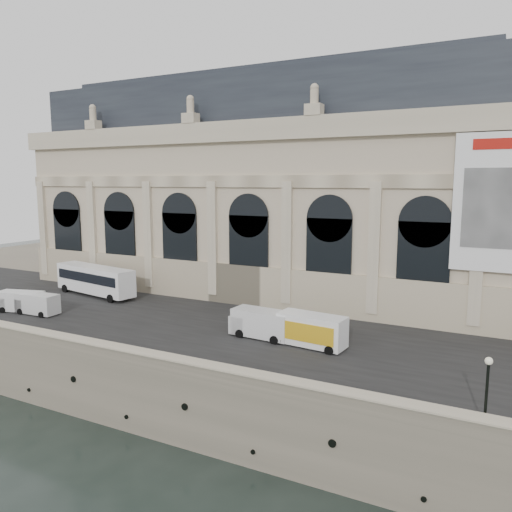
{
  "coord_description": "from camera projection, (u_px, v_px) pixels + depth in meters",
  "views": [
    {
      "loc": [
        23.7,
        -30.1,
        20.98
      ],
      "look_at": [
        -3.08,
        22.0,
        12.21
      ],
      "focal_mm": 35.0,
      "sensor_mm": 36.0,
      "label": 1
    }
  ],
  "objects": [
    {
      "name": "parapet",
      "position": [
        168.0,
        363.0,
        39.84
      ],
      "size": [
        160.0,
        1.4,
        1.21
      ],
      "color": "gray",
      "rests_on": "quay"
    },
    {
      "name": "museum",
      "position": [
        267.0,
        191.0,
        67.22
      ],
      "size": [
        69.0,
        18.7,
        29.1
      ],
      "color": "beige",
      "rests_on": "quay"
    },
    {
      "name": "box_truck",
      "position": [
        307.0,
        330.0,
        45.64
      ],
      "size": [
        7.67,
        3.26,
        3.01
      ],
      "color": "white",
      "rests_on": "quay"
    },
    {
      "name": "van_c",
      "position": [
        259.0,
        323.0,
        48.17
      ],
      "size": [
        6.34,
        2.9,
        2.76
      ],
      "color": "silver",
      "rests_on": "quay"
    },
    {
      "name": "ground",
      "position": [
        166.0,
        444.0,
        40.29
      ],
      "size": [
        260.0,
        260.0,
        0.0
      ],
      "primitive_type": "plane",
      "color": "black",
      "rests_on": "ground"
    },
    {
      "name": "van_b",
      "position": [
        18.0,
        301.0,
        57.74
      ],
      "size": [
        5.75,
        3.37,
        2.41
      ],
      "color": "silver",
      "rests_on": "quay"
    },
    {
      "name": "bus_left",
      "position": [
        95.0,
        279.0,
        65.74
      ],
      "size": [
        13.56,
        4.98,
        3.92
      ],
      "color": "white",
      "rests_on": "quay"
    },
    {
      "name": "van_a",
      "position": [
        35.0,
        304.0,
        56.73
      ],
      "size": [
        5.45,
        2.43,
        2.39
      ],
      "color": "silver",
      "rests_on": "quay"
    },
    {
      "name": "lamp_right",
      "position": [
        486.0,
        394.0,
        30.09
      ],
      "size": [
        0.47,
        0.47,
        4.59
      ],
      "color": "black",
      "rests_on": "quay"
    },
    {
      "name": "quay",
      "position": [
        317.0,
        310.0,
        70.64
      ],
      "size": [
        160.0,
        70.0,
        6.0
      ],
      "primitive_type": "cube",
      "color": "gray",
      "rests_on": "ground"
    },
    {
      "name": "street",
      "position": [
        247.0,
        327.0,
        51.72
      ],
      "size": [
        160.0,
        24.0,
        0.06
      ],
      "primitive_type": "cube",
      "color": "#2D2D2D",
      "rests_on": "quay"
    }
  ]
}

